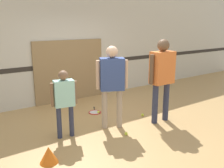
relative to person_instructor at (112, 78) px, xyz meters
name	(u,v)px	position (x,y,z in m)	size (l,w,h in m)	color
ground_plane	(113,125)	(0.09, 0.08, -1.07)	(16.00, 16.00, 0.00)	tan
wall_back	(66,44)	(0.09, 2.35, 0.53)	(16.00, 0.07, 3.20)	beige
wall_panel	(70,71)	(0.15, 2.29, -0.21)	(2.07, 0.05, 1.72)	#93754C
person_instructor	(112,78)	(0.00, 0.00, 0.00)	(0.60, 0.46, 1.73)	tan
person_student_left	(64,97)	(-1.00, 0.14, -0.25)	(0.49, 0.27, 1.32)	#2D334C
person_student_right	(162,72)	(1.08, -0.34, 0.07)	(0.70, 0.30, 1.84)	#2D334C
racket_spare_on_floor	(95,112)	(0.17, 0.99, -1.06)	(0.42, 0.56, 0.03)	red
tennis_ball_near_instructor	(126,134)	(0.01, -0.48, -1.04)	(0.07, 0.07, 0.07)	#CCE038
tennis_ball_by_spare_racket	(98,112)	(0.21, 0.88, -1.04)	(0.07, 0.07, 0.07)	#CCE038
tennis_ball_stray_left	(143,115)	(0.97, 0.11, -1.04)	(0.07, 0.07, 0.07)	#CCE038
training_cone	(49,155)	(-1.62, -0.57, -0.93)	(0.30, 0.30, 0.27)	orange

